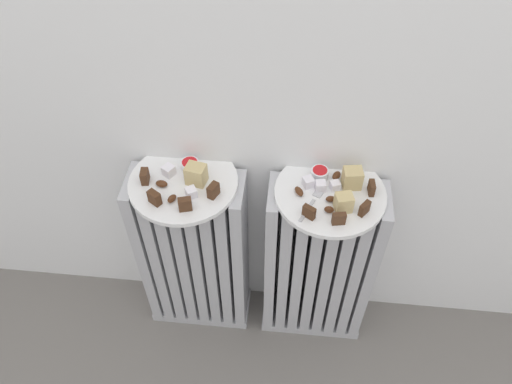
% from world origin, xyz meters
% --- Properties ---
extents(radiator_left, '(0.30, 0.13, 0.60)m').
position_xyz_m(radiator_left, '(-0.18, 0.28, 0.29)').
color(radiator_left, '#B2B2B7').
rests_on(radiator_left, ground_plane).
extents(radiator_right, '(0.30, 0.13, 0.60)m').
position_xyz_m(radiator_right, '(0.18, 0.28, 0.29)').
color(radiator_right, '#B2B2B7').
rests_on(radiator_right, ground_plane).
extents(plate_left, '(0.27, 0.27, 0.01)m').
position_xyz_m(plate_left, '(-0.18, 0.28, 0.60)').
color(plate_left, white).
rests_on(plate_left, radiator_left).
extents(plate_right, '(0.27, 0.27, 0.01)m').
position_xyz_m(plate_right, '(0.18, 0.28, 0.60)').
color(plate_right, white).
rests_on(plate_right, radiator_right).
extents(dark_cake_slice_left_0, '(0.02, 0.03, 0.03)m').
position_xyz_m(dark_cake_slice_left_0, '(-0.27, 0.27, 0.63)').
color(dark_cake_slice_left_0, '#472B19').
rests_on(dark_cake_slice_left_0, plate_left).
extents(dark_cake_slice_left_1, '(0.03, 0.03, 0.03)m').
position_xyz_m(dark_cake_slice_left_1, '(-0.23, 0.21, 0.63)').
color(dark_cake_slice_left_1, '#472B19').
rests_on(dark_cake_slice_left_1, plate_left).
extents(dark_cake_slice_left_2, '(0.03, 0.02, 0.03)m').
position_xyz_m(dark_cake_slice_left_2, '(-0.15, 0.19, 0.63)').
color(dark_cake_slice_left_2, '#472B19').
rests_on(dark_cake_slice_left_2, plate_left).
extents(dark_cake_slice_left_3, '(0.03, 0.03, 0.03)m').
position_xyz_m(dark_cake_slice_left_3, '(-0.10, 0.24, 0.63)').
color(dark_cake_slice_left_3, '#472B19').
rests_on(dark_cake_slice_left_3, plate_left).
extents(marble_cake_slice_left_0, '(0.05, 0.05, 0.05)m').
position_xyz_m(marble_cake_slice_left_0, '(-0.14, 0.28, 0.64)').
color(marble_cake_slice_left_0, tan).
rests_on(marble_cake_slice_left_0, plate_left).
extents(turkish_delight_left_0, '(0.03, 0.03, 0.02)m').
position_xyz_m(turkish_delight_left_0, '(-0.15, 0.24, 0.62)').
color(turkish_delight_left_0, white).
rests_on(turkish_delight_left_0, plate_left).
extents(turkish_delight_left_1, '(0.04, 0.04, 0.03)m').
position_xyz_m(turkish_delight_left_1, '(-0.21, 0.30, 0.62)').
color(turkish_delight_left_1, white).
rests_on(turkish_delight_left_1, plate_left).
extents(medjool_date_left_0, '(0.03, 0.02, 0.01)m').
position_xyz_m(medjool_date_left_0, '(-0.22, 0.26, 0.62)').
color(medjool_date_left_0, '#4C2814').
rests_on(medjool_date_left_0, plate_left).
extents(medjool_date_left_1, '(0.03, 0.03, 0.02)m').
position_xyz_m(medjool_date_left_1, '(-0.19, 0.22, 0.62)').
color(medjool_date_left_1, '#4C2814').
rests_on(medjool_date_left_1, plate_left).
extents(jam_bowl_left, '(0.05, 0.05, 0.02)m').
position_xyz_m(jam_bowl_left, '(-0.17, 0.33, 0.62)').
color(jam_bowl_left, white).
rests_on(jam_bowl_left, plate_left).
extents(dark_cake_slice_right_0, '(0.03, 0.03, 0.03)m').
position_xyz_m(dark_cake_slice_right_0, '(0.13, 0.20, 0.63)').
color(dark_cake_slice_right_0, '#472B19').
rests_on(dark_cake_slice_right_0, plate_right).
extents(dark_cake_slice_right_1, '(0.03, 0.02, 0.03)m').
position_xyz_m(dark_cake_slice_right_1, '(0.19, 0.19, 0.63)').
color(dark_cake_slice_right_1, '#472B19').
rests_on(dark_cake_slice_right_1, plate_right).
extents(dark_cake_slice_right_2, '(0.03, 0.03, 0.03)m').
position_xyz_m(dark_cake_slice_right_2, '(0.25, 0.22, 0.63)').
color(dark_cake_slice_right_2, '#472B19').
rests_on(dark_cake_slice_right_2, plate_right).
extents(dark_cake_slice_right_3, '(0.02, 0.03, 0.03)m').
position_xyz_m(dark_cake_slice_right_3, '(0.27, 0.29, 0.63)').
color(dark_cake_slice_right_3, '#472B19').
rests_on(dark_cake_slice_right_3, plate_right).
extents(marble_cake_slice_right_0, '(0.05, 0.04, 0.05)m').
position_xyz_m(marble_cake_slice_right_0, '(0.23, 0.31, 0.64)').
color(marble_cake_slice_right_0, tan).
rests_on(marble_cake_slice_right_0, plate_right).
extents(marble_cake_slice_right_1, '(0.05, 0.04, 0.04)m').
position_xyz_m(marble_cake_slice_right_1, '(0.20, 0.23, 0.63)').
color(marble_cake_slice_right_1, tan).
rests_on(marble_cake_slice_right_1, plate_right).
extents(turkish_delight_right_0, '(0.03, 0.03, 0.02)m').
position_xyz_m(turkish_delight_right_0, '(0.15, 0.29, 0.62)').
color(turkish_delight_right_0, white).
rests_on(turkish_delight_right_0, plate_right).
extents(turkish_delight_right_1, '(0.03, 0.03, 0.02)m').
position_xyz_m(turkish_delight_right_1, '(0.19, 0.29, 0.62)').
color(turkish_delight_right_1, white).
rests_on(turkish_delight_right_1, plate_right).
extents(turkish_delight_right_2, '(0.03, 0.03, 0.02)m').
position_xyz_m(turkish_delight_right_2, '(0.12, 0.30, 0.62)').
color(turkish_delight_right_2, white).
rests_on(turkish_delight_right_2, plate_right).
extents(medjool_date_right_0, '(0.03, 0.03, 0.02)m').
position_xyz_m(medjool_date_right_0, '(0.10, 0.27, 0.62)').
color(medjool_date_right_0, '#4C2814').
rests_on(medjool_date_right_0, plate_right).
extents(medjool_date_right_1, '(0.02, 0.02, 0.01)m').
position_xyz_m(medjool_date_right_1, '(0.18, 0.25, 0.62)').
color(medjool_date_right_1, '#4C2814').
rests_on(medjool_date_right_1, plate_right).
extents(medjool_date_right_2, '(0.02, 0.02, 0.02)m').
position_xyz_m(medjool_date_right_2, '(0.17, 0.22, 0.62)').
color(medjool_date_right_2, '#4C2814').
rests_on(medjool_date_right_2, plate_right).
extents(medjool_date_right_3, '(0.03, 0.03, 0.01)m').
position_xyz_m(medjool_date_right_3, '(0.19, 0.33, 0.62)').
color(medjool_date_right_3, '#4C2814').
rests_on(medjool_date_right_3, plate_right).
extents(jam_bowl_right, '(0.04, 0.04, 0.03)m').
position_xyz_m(jam_bowl_right, '(0.15, 0.33, 0.62)').
color(jam_bowl_right, white).
rests_on(jam_bowl_right, plate_right).
extents(fork, '(0.06, 0.10, 0.00)m').
position_xyz_m(fork, '(0.13, 0.24, 0.61)').
color(fork, '#B7B7BC').
rests_on(fork, plate_right).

